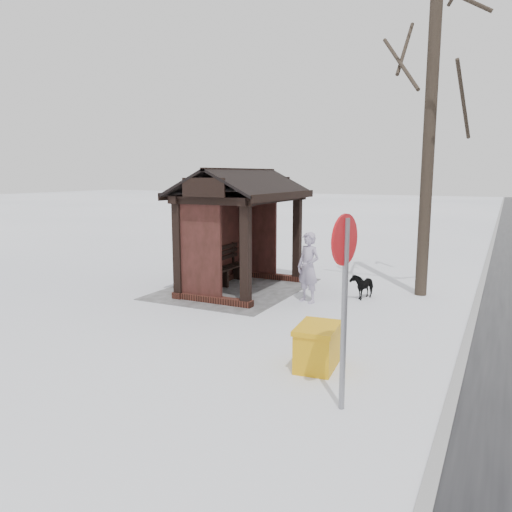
{
  "coord_description": "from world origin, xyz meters",
  "views": [
    {
      "loc": [
        11.05,
        5.97,
        2.96
      ],
      "look_at": [
        0.8,
        0.8,
        1.06
      ],
      "focal_mm": 35.0,
      "sensor_mm": 36.0,
      "label": 1
    }
  ],
  "objects_px": {
    "bus_shelter": "(236,205)",
    "grit_bin": "(317,346)",
    "pedestrian": "(308,267)",
    "road_sign": "(344,272)",
    "dog": "(362,285)",
    "tree_near": "(435,31)"
  },
  "relations": [
    {
      "from": "pedestrian",
      "to": "road_sign",
      "type": "height_order",
      "value": "road_sign"
    },
    {
      "from": "dog",
      "to": "road_sign",
      "type": "height_order",
      "value": "road_sign"
    },
    {
      "from": "tree_near",
      "to": "grit_bin",
      "type": "height_order",
      "value": "tree_near"
    },
    {
      "from": "grit_bin",
      "to": "road_sign",
      "type": "height_order",
      "value": "road_sign"
    },
    {
      "from": "tree_near",
      "to": "grit_bin",
      "type": "distance_m",
      "value": 8.1
    },
    {
      "from": "grit_bin",
      "to": "dog",
      "type": "bearing_deg",
      "value": -179.23
    },
    {
      "from": "bus_shelter",
      "to": "grit_bin",
      "type": "relative_size",
      "value": 3.87
    },
    {
      "from": "bus_shelter",
      "to": "tree_near",
      "type": "relative_size",
      "value": 0.4
    },
    {
      "from": "dog",
      "to": "grit_bin",
      "type": "bearing_deg",
      "value": -69.29
    },
    {
      "from": "pedestrian",
      "to": "dog",
      "type": "bearing_deg",
      "value": 63.32
    },
    {
      "from": "pedestrian",
      "to": "road_sign",
      "type": "bearing_deg",
      "value": -43.9
    },
    {
      "from": "bus_shelter",
      "to": "road_sign",
      "type": "distance_m",
      "value": 6.86
    },
    {
      "from": "bus_shelter",
      "to": "grit_bin",
      "type": "xyz_separation_m",
      "value": [
        4.1,
        3.68,
        -1.82
      ]
    },
    {
      "from": "pedestrian",
      "to": "road_sign",
      "type": "relative_size",
      "value": 0.66
    },
    {
      "from": "grit_bin",
      "to": "road_sign",
      "type": "relative_size",
      "value": 0.37
    },
    {
      "from": "dog",
      "to": "grit_bin",
      "type": "distance_m",
      "value": 4.65
    },
    {
      "from": "grit_bin",
      "to": "tree_near",
      "type": "bearing_deg",
      "value": 167.37
    },
    {
      "from": "grit_bin",
      "to": "pedestrian",
      "type": "bearing_deg",
      "value": -162.74
    },
    {
      "from": "road_sign",
      "to": "bus_shelter",
      "type": "bearing_deg",
      "value": -129.62
    },
    {
      "from": "road_sign",
      "to": "dog",
      "type": "bearing_deg",
      "value": -157.42
    },
    {
      "from": "pedestrian",
      "to": "dog",
      "type": "xyz_separation_m",
      "value": [
        -0.95,
        1.03,
        -0.51
      ]
    },
    {
      "from": "tree_near",
      "to": "dog",
      "type": "relative_size",
      "value": 12.37
    }
  ]
}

